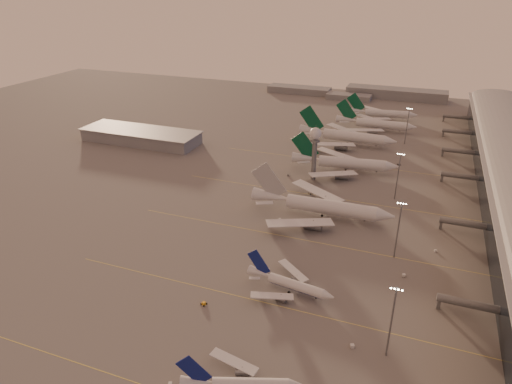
% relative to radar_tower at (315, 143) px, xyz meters
% --- Properties ---
extents(ground, '(700.00, 700.00, 0.00)m').
position_rel_radar_tower_xyz_m(ground, '(-5.00, -120.00, -20.95)').
color(ground, '#565454').
rests_on(ground, ground).
extents(taxiway_markings, '(180.00, 185.25, 0.02)m').
position_rel_radar_tower_xyz_m(taxiway_markings, '(25.00, -64.00, -20.94)').
color(taxiway_markings, '#DBC54D').
rests_on(taxiway_markings, ground).
extents(hangar, '(82.00, 27.00, 8.50)m').
position_rel_radar_tower_xyz_m(hangar, '(-125.00, 20.00, -16.63)').
color(hangar, slate).
rests_on(hangar, ground).
extents(radar_tower, '(6.40, 6.40, 31.10)m').
position_rel_radar_tower_xyz_m(radar_tower, '(0.00, 0.00, 0.00)').
color(radar_tower, slate).
rests_on(radar_tower, ground).
extents(mast_a, '(3.60, 0.56, 25.00)m').
position_rel_radar_tower_xyz_m(mast_a, '(53.00, -120.00, -7.21)').
color(mast_a, slate).
rests_on(mast_a, ground).
extents(mast_b, '(3.60, 0.56, 25.00)m').
position_rel_radar_tower_xyz_m(mast_b, '(50.00, -65.00, -7.21)').
color(mast_b, slate).
rests_on(mast_b, ground).
extents(mast_c, '(3.60, 0.56, 25.00)m').
position_rel_radar_tower_xyz_m(mast_c, '(45.00, -10.00, -7.21)').
color(mast_c, slate).
rests_on(mast_c, ground).
extents(mast_d, '(3.60, 0.56, 25.00)m').
position_rel_radar_tower_xyz_m(mast_d, '(43.00, 80.00, -7.21)').
color(mast_d, slate).
rests_on(mast_d, ground).
extents(distant_horizon, '(165.00, 37.50, 9.00)m').
position_rel_radar_tower_xyz_m(distant_horizon, '(-2.38, 205.14, -17.06)').
color(distant_horizon, slate).
rests_on(distant_horizon, ground).
extents(narrowbody_mid, '(33.81, 26.81, 13.26)m').
position_rel_radar_tower_xyz_m(narrowbody_mid, '(17.27, -100.84, -18.27)').
color(narrowbody_mid, silver).
rests_on(narrowbody_mid, ground).
extents(widebody_white, '(67.62, 54.16, 23.78)m').
position_rel_radar_tower_xyz_m(widebody_white, '(14.59, -41.97, -16.83)').
color(widebody_white, silver).
rests_on(widebody_white, ground).
extents(greentail_a, '(61.33, 49.24, 22.33)m').
position_rel_radar_tower_xyz_m(greentail_a, '(14.11, 17.11, -17.00)').
color(greentail_a, silver).
rests_on(greentail_a, ground).
extents(greentail_b, '(66.28, 53.47, 24.06)m').
position_rel_radar_tower_xyz_m(greentail_b, '(6.53, 64.93, -16.70)').
color(greentail_b, silver).
rests_on(greentail_b, ground).
extents(greentail_c, '(58.66, 47.42, 21.32)m').
position_rel_radar_tower_xyz_m(greentail_c, '(20.44, 103.23, -17.18)').
color(greentail_c, silver).
rests_on(greentail_c, ground).
extents(greentail_d, '(55.09, 44.25, 20.05)m').
position_rel_radar_tower_xyz_m(greentail_d, '(21.22, 134.74, -17.41)').
color(greentail_d, silver).
rests_on(greentail_d, ground).
extents(gsv_truck_a, '(5.66, 3.94, 2.16)m').
position_rel_radar_tower_xyz_m(gsv_truck_a, '(-0.70, -152.33, -19.85)').
color(gsv_truck_a, silver).
rests_on(gsv_truck_a, ground).
extents(gsv_catering_a, '(6.03, 4.48, 4.52)m').
position_rel_radar_tower_xyz_m(gsv_catering_a, '(43.30, -120.40, -18.69)').
color(gsv_catering_a, silver).
rests_on(gsv_catering_a, ground).
extents(gsv_tug_mid, '(4.38, 3.44, 1.10)m').
position_rel_radar_tower_xyz_m(gsv_tug_mid, '(-7.89, -118.64, -20.39)').
color(gsv_tug_mid, gold).
rests_on(gsv_tug_mid, ground).
extents(gsv_truck_b, '(6.25, 3.34, 2.39)m').
position_rel_radar_tower_xyz_m(gsv_truck_b, '(55.20, -77.29, -19.73)').
color(gsv_truck_b, silver).
rests_on(gsv_truck_b, ground).
extents(gsv_truck_c, '(5.19, 4.98, 2.14)m').
position_rel_radar_tower_xyz_m(gsv_truck_c, '(-2.02, -51.91, -19.86)').
color(gsv_truck_c, silver).
rests_on(gsv_truck_c, ground).
extents(gsv_catering_b, '(4.66, 3.06, 3.52)m').
position_rel_radar_tower_xyz_m(gsv_catering_b, '(65.67, -54.79, -19.19)').
color(gsv_catering_b, silver).
rests_on(gsv_catering_b, ground).
extents(gsv_tug_far, '(3.48, 3.96, 0.97)m').
position_rel_radar_tower_xyz_m(gsv_tug_far, '(3.71, -19.24, -20.45)').
color(gsv_tug_far, silver).
rests_on(gsv_tug_far, ground).
extents(gsv_truck_d, '(2.99, 6.10, 2.36)m').
position_rel_radar_tower_xyz_m(gsv_truck_d, '(-14.21, -0.40, -19.75)').
color(gsv_truck_d, slate).
rests_on(gsv_truck_d, ground).
extents(gsv_tug_hangar, '(4.09, 3.47, 1.01)m').
position_rel_radar_tower_xyz_m(gsv_tug_hangar, '(42.92, 38.33, -20.43)').
color(gsv_tug_hangar, slate).
rests_on(gsv_tug_hangar, ground).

